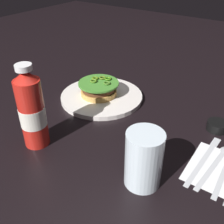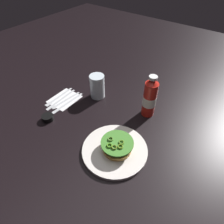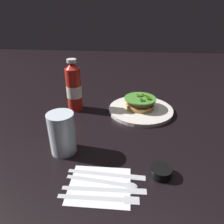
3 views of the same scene
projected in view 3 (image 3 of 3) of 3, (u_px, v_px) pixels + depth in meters
ground_plane at (101, 129)px, 0.76m from camera, size 3.00×3.00×0.00m
dinner_plate at (141, 110)px, 0.89m from camera, size 0.28×0.28×0.01m
burger_sandwich at (140, 103)px, 0.88m from camera, size 0.14×0.14×0.05m
ketchup_bottle at (74, 88)px, 0.86m from camera, size 0.07×0.07×0.22m
water_glass at (62, 133)px, 0.62m from camera, size 0.08×0.08×0.13m
condiment_cup at (161, 172)px, 0.54m from camera, size 0.06×0.06×0.03m
napkin at (100, 185)px, 0.52m from camera, size 0.16×0.14×0.00m
fork_utensil at (105, 198)px, 0.48m from camera, size 0.20×0.02×0.00m
steak_knife at (110, 189)px, 0.50m from camera, size 0.21×0.02×0.00m
spoon_utensil at (111, 182)px, 0.52m from camera, size 0.19×0.03×0.00m
butter_knife at (111, 174)px, 0.55m from camera, size 0.21×0.02×0.00m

